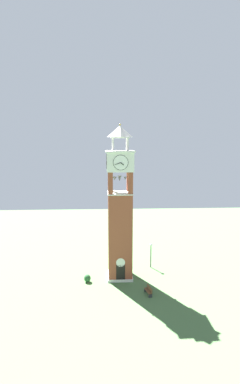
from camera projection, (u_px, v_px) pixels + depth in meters
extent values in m
plane|color=#476B3D|center=(120.00, 277.00, 39.07)|extent=(80.00, 80.00, 0.00)
cube|color=brown|center=(120.00, 236.00, 38.18)|extent=(2.94, 2.94, 10.89)
cube|color=silver|center=(120.00, 276.00, 39.04)|extent=(3.14, 3.14, 0.35)
cube|color=black|center=(121.00, 273.00, 37.42)|extent=(1.10, 0.04, 2.20)
cylinder|color=silver|center=(121.00, 263.00, 37.19)|extent=(1.10, 0.04, 1.10)
cube|color=brown|center=(110.00, 184.00, 35.84)|extent=(0.56, 0.56, 2.74)
cube|color=brown|center=(131.00, 184.00, 35.96)|extent=(0.56, 0.56, 2.74)
cube|color=brown|center=(110.00, 181.00, 38.18)|extent=(0.56, 0.56, 2.74)
cube|color=brown|center=(129.00, 181.00, 38.30)|extent=(0.56, 0.56, 2.74)
cube|color=silver|center=(120.00, 193.00, 37.28)|extent=(3.10, 3.10, 0.12)
cone|color=#4C4C51|center=(125.00, 178.00, 37.15)|extent=(0.44, 0.44, 0.36)
cone|color=#4C4C51|center=(120.00, 178.00, 37.64)|extent=(0.54, 0.54, 0.51)
cone|color=#4C4C51|center=(115.00, 178.00, 36.98)|extent=(0.54, 0.54, 0.40)
cone|color=#4C4C51|center=(120.00, 179.00, 36.34)|extent=(0.38, 0.38, 0.52)
cube|color=silver|center=(120.00, 162.00, 36.66)|extent=(3.18, 3.18, 2.30)
cylinder|color=white|center=(121.00, 163.00, 35.08)|extent=(1.75, 0.05, 1.75)
torus|color=black|center=(121.00, 163.00, 35.08)|extent=(1.77, 0.06, 1.77)
cube|color=black|center=(122.00, 164.00, 35.05)|extent=(0.39, 0.03, 0.35)
cube|color=black|center=(118.00, 164.00, 35.02)|extent=(0.67, 0.03, 0.30)
cylinder|color=white|center=(119.00, 161.00, 38.25)|extent=(1.75, 0.05, 1.75)
torus|color=black|center=(119.00, 161.00, 38.25)|extent=(1.77, 0.06, 1.77)
cube|color=black|center=(121.00, 162.00, 38.34)|extent=(0.39, 0.03, 0.35)
cube|color=black|center=(117.00, 162.00, 38.31)|extent=(0.67, 0.03, 0.30)
cylinder|color=white|center=(107.00, 162.00, 36.58)|extent=(0.05, 1.75, 1.75)
torus|color=black|center=(107.00, 162.00, 36.58)|extent=(0.06, 1.77, 1.77)
cube|color=black|center=(106.00, 163.00, 36.77)|extent=(0.03, 0.39, 0.35)
cube|color=black|center=(106.00, 163.00, 36.28)|extent=(0.03, 0.67, 0.30)
cylinder|color=white|center=(133.00, 162.00, 36.74)|extent=(0.05, 1.75, 1.75)
torus|color=black|center=(133.00, 162.00, 36.74)|extent=(0.06, 1.77, 1.77)
cube|color=black|center=(134.00, 163.00, 36.93)|extent=(0.03, 0.39, 0.35)
cube|color=black|center=(134.00, 163.00, 36.44)|extent=(0.03, 0.67, 0.30)
cube|color=silver|center=(120.00, 151.00, 36.46)|extent=(3.54, 3.54, 0.16)
cylinder|color=silver|center=(113.00, 144.00, 35.42)|extent=(0.22, 0.22, 1.50)
cylinder|color=silver|center=(128.00, 144.00, 35.51)|extent=(0.22, 0.22, 1.50)
cylinder|color=silver|center=(113.00, 144.00, 37.14)|extent=(0.22, 0.22, 1.50)
cylinder|color=silver|center=(127.00, 144.00, 37.23)|extent=(0.22, 0.22, 1.50)
cube|color=silver|center=(120.00, 138.00, 36.19)|extent=(2.19, 2.19, 0.12)
pyramid|color=silver|center=(120.00, 131.00, 36.08)|extent=(2.19, 2.19, 1.32)
sphere|color=#B79338|center=(120.00, 125.00, 35.95)|extent=(0.24, 0.24, 0.24)
cube|color=brown|center=(148.00, 291.00, 34.51)|extent=(0.76, 1.66, 0.06)
cube|color=brown|center=(150.00, 288.00, 34.52)|extent=(0.38, 1.58, 0.44)
cube|color=#2D2D33|center=(150.00, 296.00, 33.87)|extent=(0.40, 0.16, 0.42)
cube|color=#2D2D33|center=(146.00, 290.00, 35.24)|extent=(0.40, 0.16, 0.42)
cylinder|color=black|center=(151.00, 257.00, 41.83)|extent=(0.12, 0.12, 3.06)
sphere|color=silver|center=(151.00, 245.00, 41.55)|extent=(0.36, 0.36, 0.36)
cylinder|color=#38513D|center=(121.00, 257.00, 44.87)|extent=(0.52, 0.52, 0.80)
ellipsoid|color=#28562D|center=(87.00, 278.00, 37.61)|extent=(0.82, 0.82, 0.96)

